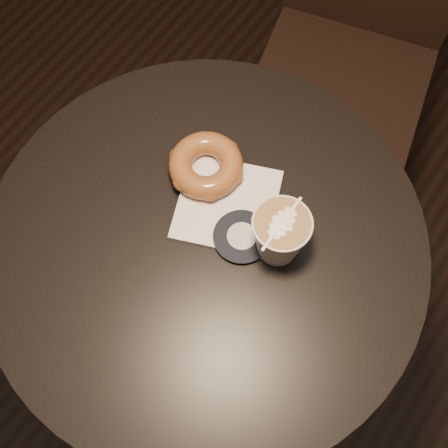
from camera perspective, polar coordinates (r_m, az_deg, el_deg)
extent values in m
plane|color=black|center=(1.69, -1.02, -11.04)|extent=(4.50, 4.50, 0.00)
cylinder|color=black|center=(0.98, -1.72, -1.99)|extent=(0.70, 0.70, 0.03)
cylinder|color=black|center=(1.33, -1.29, -7.68)|extent=(0.07, 0.07, 0.70)
cylinder|color=black|center=(1.68, -1.03, -10.97)|extent=(0.44, 0.44, 0.02)
cube|color=black|center=(1.53, 10.59, 12.55)|extent=(0.47, 0.47, 0.04)
cylinder|color=black|center=(1.64, 2.16, 5.52)|extent=(0.03, 0.03, 0.44)
cylinder|color=black|center=(1.63, 13.17, 1.78)|extent=(0.03, 0.03, 0.44)
cylinder|color=black|center=(1.81, 5.79, 14.08)|extent=(0.03, 0.03, 0.44)
cylinder|color=black|center=(1.80, 15.93, 10.69)|extent=(0.03, 0.03, 0.44)
cube|color=white|center=(0.99, 0.27, 1.80)|extent=(0.20, 0.20, 0.01)
torus|color=brown|center=(1.00, -1.66, 5.39)|extent=(0.12, 0.12, 0.04)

